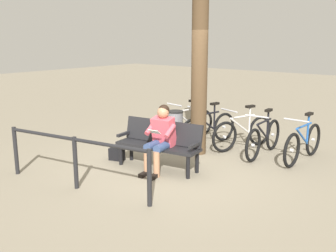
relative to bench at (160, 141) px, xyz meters
name	(u,v)px	position (x,y,z in m)	size (l,w,h in m)	color
ground_plane	(171,169)	(-0.23, -0.03, -0.51)	(40.00, 40.00, 0.00)	gray
bench	(160,141)	(0.00, 0.00, 0.00)	(1.65, 0.70, 0.87)	black
person_reading	(161,135)	(-0.14, 0.15, 0.16)	(0.53, 0.80, 1.20)	#D84C59
handbag	(117,154)	(0.93, 0.21, -0.39)	(0.30, 0.14, 0.24)	black
tree_trunk	(200,57)	(-0.02, -1.20, 1.46)	(0.33, 0.33, 3.94)	#4C3823
litter_bin	(175,128)	(0.71, -1.37, -0.12)	(0.35, 0.35, 0.78)	slate
bicycle_purple	(303,143)	(-1.91, -2.03, -0.15)	(0.48, 1.68, 0.94)	black
bicycle_blue	(264,138)	(-1.15, -1.90, -0.15)	(0.48, 1.68, 0.94)	black
bicycle_orange	(243,132)	(-0.58, -2.07, -0.15)	(0.66, 1.61, 0.94)	black
bicycle_green	(208,129)	(0.18, -1.88, -0.15)	(0.53, 1.66, 0.94)	black
bicycle_silver	(187,125)	(0.79, -1.93, -0.15)	(0.49, 1.66, 0.94)	black
railing_fence	(75,153)	(0.38, 1.62, 0.08)	(2.78, 0.54, 0.85)	black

